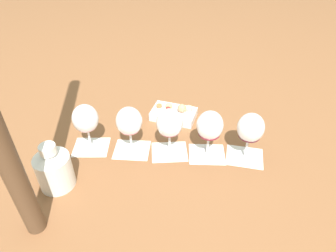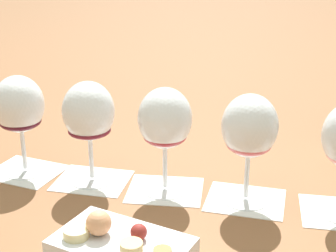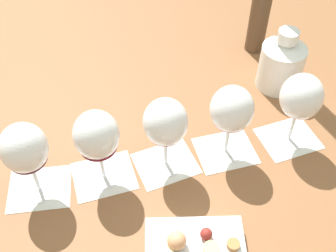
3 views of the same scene
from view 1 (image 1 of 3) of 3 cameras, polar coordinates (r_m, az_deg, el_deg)
ground_plane at (r=1.01m, az=0.00°, el=-5.08°), size 8.00×8.00×0.00m
tasting_card_0 at (r=1.06m, az=-14.41°, el=-3.90°), size 0.15×0.14×0.00m
tasting_card_1 at (r=1.02m, az=-6.90°, el=-4.52°), size 0.15×0.15×0.00m
tasting_card_2 at (r=1.01m, az=0.18°, el=-4.82°), size 0.15×0.14×0.00m
tasting_card_3 at (r=1.01m, az=7.41°, el=-5.33°), size 0.15×0.15×0.00m
tasting_card_4 at (r=1.02m, az=14.38°, el=-5.67°), size 0.15×0.15×0.00m
wine_glass_0 at (r=0.99m, az=-15.40°, el=1.00°), size 0.08×0.08×0.17m
wine_glass_1 at (r=0.95m, az=-7.40°, el=0.52°), size 0.08×0.08×0.17m
wine_glass_2 at (r=0.94m, az=0.20°, el=0.26°), size 0.08×0.08×0.17m
wine_glass_3 at (r=0.93m, az=7.96°, el=-0.24°), size 0.08×0.08×0.17m
wine_glass_4 at (r=0.95m, az=15.41°, el=-0.70°), size 0.08×0.08×0.17m
ceramic_vase at (r=0.92m, az=-20.91°, el=-7.54°), size 0.10×0.10×0.15m
snack_dish at (r=1.15m, az=1.18°, el=2.41°), size 0.18×0.19×0.06m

